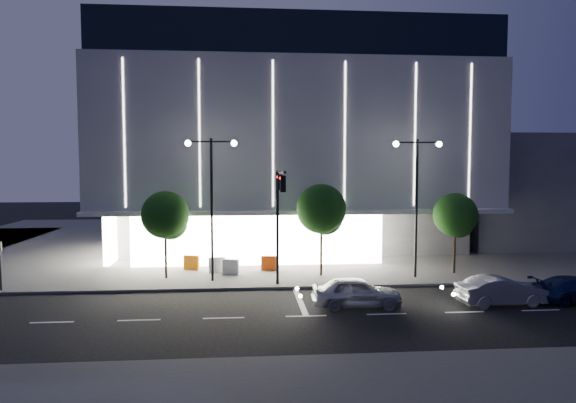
# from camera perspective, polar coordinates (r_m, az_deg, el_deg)

# --- Properties ---
(ground) EXTENTS (160.00, 160.00, 0.00)m
(ground) POSITION_cam_1_polar(r_m,az_deg,el_deg) (26.93, -2.68, -11.79)
(ground) COLOR black
(ground) RESTS_ON ground
(sidewalk_museum) EXTENTS (70.00, 40.00, 0.15)m
(sidewalk_museum) POSITION_cam_1_polar(r_m,az_deg,el_deg) (50.77, 1.97, -4.19)
(sidewalk_museum) COLOR #474747
(sidewalk_museum) RESTS_ON ground
(museum) EXTENTS (30.00, 25.80, 18.00)m
(museum) POSITION_cam_1_polar(r_m,az_deg,el_deg) (48.40, -0.16, 6.32)
(museum) COLOR #4C4C51
(museum) RESTS_ON ground
(annex_building) EXTENTS (16.00, 20.00, 10.00)m
(annex_building) POSITION_cam_1_polar(r_m,az_deg,el_deg) (56.75, 23.55, 1.34)
(annex_building) COLOR #4C4C51
(annex_building) RESTS_ON ground
(traffic_mast) EXTENTS (0.33, 5.89, 7.07)m
(traffic_mast) POSITION_cam_1_polar(r_m,az_deg,el_deg) (29.39, -1.01, -0.48)
(traffic_mast) COLOR black
(traffic_mast) RESTS_ON ground
(street_lamp_west) EXTENTS (3.16, 0.36, 9.00)m
(street_lamp_west) POSITION_cam_1_polar(r_m,az_deg,el_deg) (31.99, -8.49, 1.51)
(street_lamp_west) COLOR black
(street_lamp_west) RESTS_ON ground
(street_lamp_east) EXTENTS (3.16, 0.36, 9.00)m
(street_lamp_east) POSITION_cam_1_polar(r_m,az_deg,el_deg) (33.75, 14.12, 1.56)
(street_lamp_east) COLOR black
(street_lamp_east) RESTS_ON ground
(ped_signal_far) EXTENTS (0.22, 0.24, 3.00)m
(ped_signal_far) POSITION_cam_1_polar(r_m,az_deg,el_deg) (33.93, -29.37, -5.74)
(ped_signal_far) COLOR black
(ped_signal_far) RESTS_ON ground
(tree_left) EXTENTS (3.02, 3.02, 5.72)m
(tree_left) POSITION_cam_1_polar(r_m,az_deg,el_deg) (33.46, -13.44, -1.75)
(tree_left) COLOR black
(tree_left) RESTS_ON ground
(tree_mid) EXTENTS (3.25, 3.25, 6.15)m
(tree_mid) POSITION_cam_1_polar(r_m,az_deg,el_deg) (33.42, 3.76, -1.14)
(tree_mid) COLOR black
(tree_mid) RESTS_ON ground
(tree_right) EXTENTS (2.91, 2.91, 5.51)m
(tree_right) POSITION_cam_1_polar(r_m,az_deg,el_deg) (35.92, 18.11, -1.69)
(tree_right) COLOR black
(tree_right) RESTS_ON ground
(car_lead) EXTENTS (4.70, 2.03, 1.58)m
(car_lead) POSITION_cam_1_polar(r_m,az_deg,el_deg) (27.19, 7.63, -9.95)
(car_lead) COLOR #B0B2B8
(car_lead) RESTS_ON ground
(car_second) EXTENTS (4.73, 1.92, 1.53)m
(car_second) POSITION_cam_1_polar(r_m,az_deg,el_deg) (29.57, 22.63, -9.14)
(car_second) COLOR #AFB1B7
(car_second) RESTS_ON ground
(barrier_a) EXTENTS (1.12, 0.61, 1.00)m
(barrier_a) POSITION_cam_1_polar(r_m,az_deg,el_deg) (36.21, -10.68, -6.69)
(barrier_a) COLOR orange
(barrier_a) RESTS_ON sidewalk_museum
(barrier_b) EXTENTS (1.13, 0.55, 1.00)m
(barrier_b) POSITION_cam_1_polar(r_m,az_deg,el_deg) (35.19, -7.91, -6.97)
(barrier_b) COLOR silver
(barrier_b) RESTS_ON sidewalk_museum
(barrier_c) EXTENTS (1.12, 0.37, 1.00)m
(barrier_c) POSITION_cam_1_polar(r_m,az_deg,el_deg) (35.41, -2.11, -6.86)
(barrier_c) COLOR #F4490D
(barrier_c) RESTS_ON sidewalk_museum
(barrier_d) EXTENTS (1.12, 0.59, 1.00)m
(barrier_d) POSITION_cam_1_polar(r_m,az_deg,el_deg) (34.34, -6.39, -7.23)
(barrier_d) COLOR silver
(barrier_d) RESTS_ON sidewalk_museum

